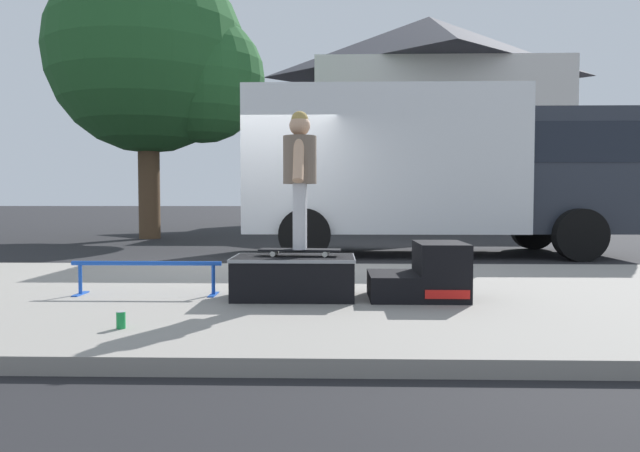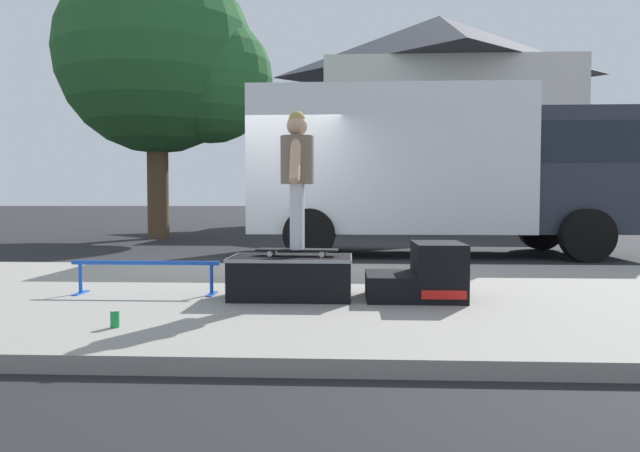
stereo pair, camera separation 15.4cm
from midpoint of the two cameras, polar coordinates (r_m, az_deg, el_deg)
ground_plane at (r=9.05m, az=-5.44°, el=-4.07°), size 140.00×140.00×0.00m
sidewalk_slab at (r=6.12m, az=-9.50°, el=-6.83°), size 50.00×5.00×0.12m
skate_box at (r=5.56m, az=-2.05°, el=-4.91°), size 1.16×0.69×0.40m
kicker_ramp at (r=5.60m, az=10.91°, el=-4.82°), size 0.91×0.70×0.54m
grind_rail at (r=5.99m, az=-16.11°, el=-4.09°), size 1.49×0.28×0.33m
skateboard at (r=5.57m, az=-1.46°, el=-2.39°), size 0.79×0.26×0.07m
skater_kid at (r=5.55m, az=-1.47°, el=5.71°), size 0.32×0.68×1.32m
soda_can at (r=4.55m, az=-18.63°, el=-8.68°), size 0.07×0.07×0.13m
box_truck at (r=11.25m, az=11.93°, el=5.89°), size 6.91×2.63×3.05m
street_tree_main at (r=16.39m, az=-14.51°, el=15.43°), size 5.68×5.16×7.43m
house_behind at (r=24.21m, az=11.80°, el=10.22°), size 9.54×8.23×8.40m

